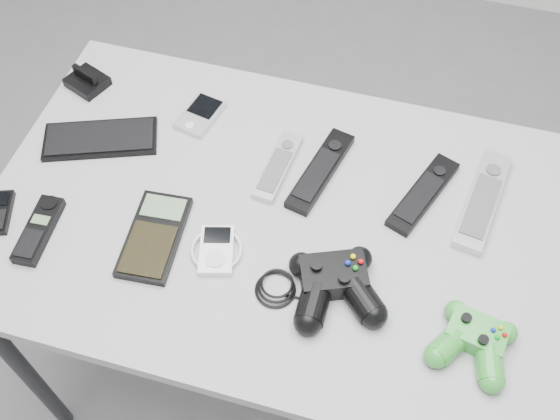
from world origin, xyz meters
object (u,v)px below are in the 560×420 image
(pda, at_px, (200,115))
(calculator, at_px, (154,236))
(remote_silver_a, at_px, (278,166))
(cordless_handset, at_px, (39,230))
(pda_keyboard, at_px, (100,138))
(mp3_player, at_px, (216,250))
(controller_black, at_px, (335,283))
(desk, at_px, (277,233))
(remote_black_b, at_px, (423,193))
(remote_silver_b, at_px, (483,200))
(controller_green, at_px, (474,340))
(remote_black_a, at_px, (320,170))

(pda, relative_size, calculator, 0.57)
(remote_silver_a, height_order, cordless_handset, cordless_handset)
(pda_keyboard, height_order, mp3_player, mp3_player)
(cordless_handset, height_order, controller_black, controller_black)
(cordless_handset, bearing_deg, controller_black, -0.68)
(pda, distance_m, remote_silver_a, 0.21)
(cordless_handset, bearing_deg, pda_keyboard, 82.79)
(pda_keyboard, relative_size, pda, 2.15)
(desk, xyz_separation_m, controller_black, (0.14, -0.13, 0.09))
(cordless_handset, bearing_deg, pda, 58.09)
(remote_silver_a, xyz_separation_m, controller_black, (0.17, -0.23, 0.02))
(remote_black_b, distance_m, calculator, 0.51)
(cordless_handset, distance_m, calculator, 0.21)
(remote_black_b, xyz_separation_m, cordless_handset, (-0.67, -0.27, 0.00))
(remote_silver_b, relative_size, controller_green, 1.68)
(desk, relative_size, controller_black, 4.07)
(controller_green, bearing_deg, calculator, -173.92)
(pda, height_order, mp3_player, same)
(remote_black_a, bearing_deg, pda_keyboard, -162.27)
(remote_silver_b, distance_m, cordless_handset, 0.83)
(remote_silver_b, bearing_deg, controller_green, -78.42)
(remote_silver_b, bearing_deg, remote_black_a, -168.64)
(remote_black_b, relative_size, controller_black, 0.75)
(remote_silver_a, bearing_deg, controller_green, -28.01)
(pda_keyboard, bearing_deg, remote_black_b, -17.40)
(pda_keyboard, xyz_separation_m, remote_silver_b, (0.76, 0.05, 0.00))
(calculator, bearing_deg, pda_keyboard, 131.10)
(pda, bearing_deg, pda_keyboard, -134.83)
(cordless_handset, relative_size, calculator, 0.77)
(mp3_player, height_order, controller_green, controller_green)
(pda, bearing_deg, remote_silver_b, 5.42)
(pda, height_order, remote_silver_a, remote_silver_a)
(pda_keyboard, height_order, pda, pda)
(pda, xyz_separation_m, remote_silver_a, (0.19, -0.09, 0.00))
(desk, distance_m, remote_silver_b, 0.40)
(pda, bearing_deg, mp3_player, -53.54)
(remote_black_b, xyz_separation_m, calculator, (-0.46, -0.23, -0.00))
(remote_black_a, bearing_deg, mp3_player, -108.37)
(remote_silver_a, relative_size, mp3_player, 1.73)
(desk, relative_size, controller_green, 7.78)
(remote_silver_a, xyz_separation_m, calculator, (-0.17, -0.22, -0.00))
(remote_silver_a, height_order, remote_black_a, remote_black_a)
(pda_keyboard, height_order, remote_silver_b, remote_silver_b)
(desk, xyz_separation_m, pda_keyboard, (-0.40, 0.08, 0.07))
(pda_keyboard, relative_size, cordless_handset, 1.59)
(desk, distance_m, calculator, 0.24)
(remote_silver_b, relative_size, cordless_handset, 1.66)
(remote_silver_a, height_order, controller_green, controller_green)
(remote_silver_a, xyz_separation_m, remote_black_a, (0.08, 0.01, 0.00))
(remote_black_a, height_order, calculator, remote_black_a)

